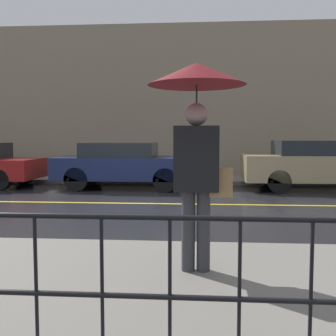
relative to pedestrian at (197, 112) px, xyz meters
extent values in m
plane|color=black|center=(-1.66, 4.91, -1.79)|extent=(80.00, 80.00, 0.00)
cube|color=slate|center=(-1.66, -0.39, -1.73)|extent=(28.00, 3.12, 0.12)
cube|color=slate|center=(-1.66, 9.69, -1.73)|extent=(28.00, 2.06, 0.12)
cube|color=gold|center=(-1.66, 4.91, -1.79)|extent=(25.20, 0.12, 0.01)
cube|color=gray|center=(-1.66, 10.87, 1.09)|extent=(28.00, 0.30, 5.77)
cylinder|color=black|center=(-1.02, -1.70, -1.21)|extent=(0.02, 0.02, 0.91)
cylinder|color=black|center=(-0.59, -1.70, -1.21)|extent=(0.02, 0.02, 0.91)
cylinder|color=black|center=(-0.16, -1.70, -1.21)|extent=(0.02, 0.02, 0.91)
cylinder|color=black|center=(0.27, -1.70, -1.21)|extent=(0.02, 0.02, 0.91)
cylinder|color=black|center=(0.70, -1.70, -1.21)|extent=(0.02, 0.02, 0.91)
cylinder|color=#333338|center=(-0.09, 0.00, -1.24)|extent=(0.14, 0.14, 0.85)
cylinder|color=#333338|center=(0.07, 0.00, -1.24)|extent=(0.14, 0.14, 0.85)
cube|color=black|center=(-0.01, 0.00, -0.48)|extent=(0.46, 0.28, 0.67)
sphere|color=gray|center=(-0.01, 0.00, -0.02)|extent=(0.23, 0.23, 0.23)
cylinder|color=#262628|center=(-0.01, 0.00, -0.10)|extent=(0.02, 0.02, 0.75)
cone|color=maroon|center=(-0.01, 0.00, 0.39)|extent=(1.01, 1.01, 0.23)
cube|color=#9E7A47|center=(0.25, 0.00, -0.72)|extent=(0.24, 0.12, 0.30)
cylinder|color=black|center=(-5.76, 8.52, -1.48)|extent=(0.61, 0.22, 0.61)
cylinder|color=black|center=(-5.76, 6.95, -1.48)|extent=(0.61, 0.22, 0.61)
cube|color=#19234C|center=(-2.19, 7.74, -1.17)|extent=(4.13, 1.91, 0.66)
cube|color=#1E2328|center=(-2.35, 7.74, -0.62)|extent=(2.15, 1.76, 0.43)
cylinder|color=black|center=(-0.91, 8.58, -1.45)|extent=(0.69, 0.22, 0.69)
cylinder|color=black|center=(-0.91, 6.89, -1.45)|extent=(0.69, 0.22, 0.69)
cylinder|color=black|center=(-3.47, 8.58, -1.45)|extent=(0.69, 0.22, 0.69)
cylinder|color=black|center=(-3.47, 6.89, -1.45)|extent=(0.69, 0.22, 0.69)
cube|color=tan|center=(3.73, 7.74, -1.14)|extent=(4.75, 1.77, 0.75)
cube|color=#1E2328|center=(3.54, 7.74, -0.55)|extent=(2.47, 1.63, 0.43)
cylinder|color=black|center=(2.26, 8.51, -1.47)|extent=(0.65, 0.22, 0.65)
cylinder|color=black|center=(2.26, 6.96, -1.47)|extent=(0.65, 0.22, 0.65)
camera|label=1|loc=(0.01, -4.07, -0.27)|focal=42.00mm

